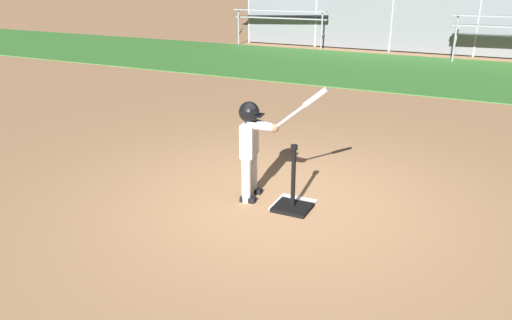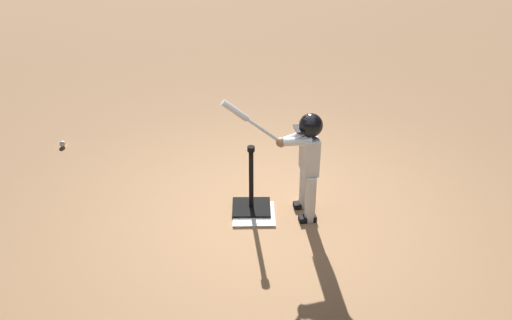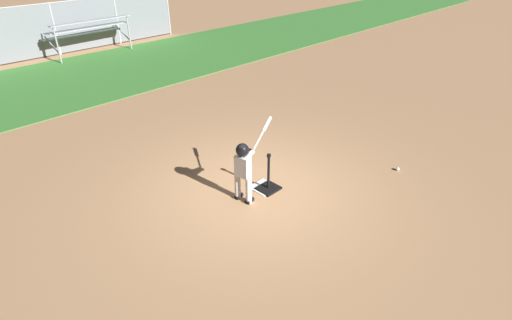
% 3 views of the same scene
% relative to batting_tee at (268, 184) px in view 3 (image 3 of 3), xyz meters
% --- Properties ---
extents(ground_plane, '(90.00, 90.00, 0.00)m').
position_rel_batting_tee_xyz_m(ground_plane, '(-0.17, 0.18, -0.12)').
color(ground_plane, '#AD7F56').
extents(grass_outfield_strip, '(56.00, 5.54, 0.02)m').
position_rel_batting_tee_xyz_m(grass_outfield_strip, '(-0.17, 9.10, -0.11)').
color(grass_outfield_strip, '#3D7F33').
rests_on(grass_outfield_strip, ground_plane).
extents(backstop_fence, '(13.26, 0.08, 1.99)m').
position_rel_batting_tee_xyz_m(backstop_fence, '(-0.17, 12.57, 0.92)').
color(backstop_fence, '#9E9EA3').
rests_on(backstop_fence, ground_plane).
extents(home_plate, '(0.45, 0.45, 0.02)m').
position_rel_batting_tee_xyz_m(home_plate, '(-0.02, 0.10, -0.11)').
color(home_plate, white).
rests_on(home_plate, ground_plane).
extents(batting_tee, '(0.40, 0.36, 0.77)m').
position_rel_batting_tee_xyz_m(batting_tee, '(0.00, 0.00, 0.00)').
color(batting_tee, black).
rests_on(batting_tee, ground_plane).
extents(batter_child, '(0.98, 0.38, 1.38)m').
position_rel_batting_tee_xyz_m(batter_child, '(-0.54, 0.09, 0.63)').
color(batter_child, silver).
rests_on(batter_child, ground_plane).
extents(baseball, '(0.07, 0.07, 0.07)m').
position_rel_batting_tee_xyz_m(baseball, '(2.39, -1.41, -0.08)').
color(baseball, white).
rests_on(baseball, ground_plane).
extents(bleachers_far_right, '(3.26, 2.60, 1.39)m').
position_rel_batting_tee_xyz_m(bleachers_far_right, '(2.10, 12.42, 0.56)').
color(bleachers_far_right, '#93969E').
rests_on(bleachers_far_right, ground_plane).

